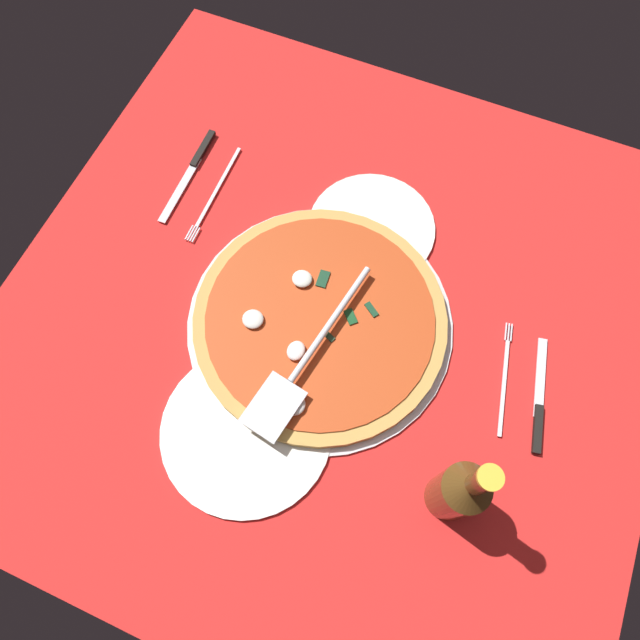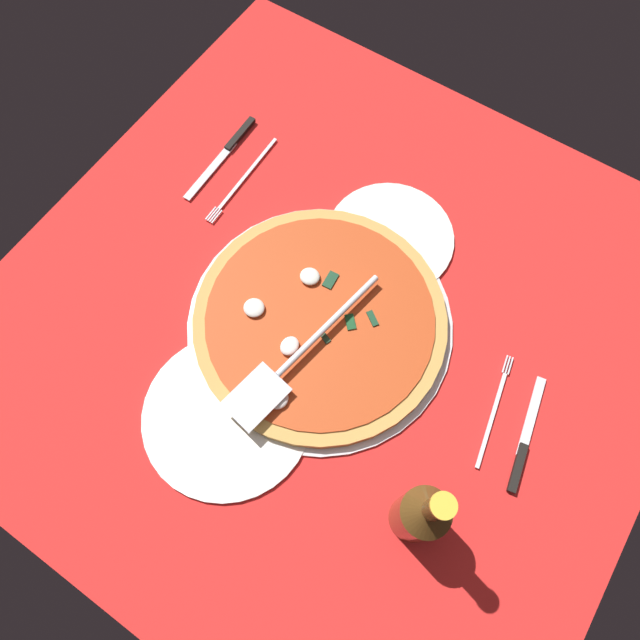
# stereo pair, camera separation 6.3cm
# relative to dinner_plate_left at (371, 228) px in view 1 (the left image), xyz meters

# --- Properties ---
(ground_plane) EXTENTS (1.05, 1.05, 0.01)m
(ground_plane) POSITION_rel_dinner_plate_left_xyz_m (0.18, 0.00, -0.01)
(ground_plane) COLOR red
(checker_pattern) EXTENTS (1.05, 1.05, 0.00)m
(checker_pattern) POSITION_rel_dinner_plate_left_xyz_m (0.18, 0.00, -0.01)
(checker_pattern) COLOR white
(checker_pattern) RESTS_ON ground_plane
(pizza_pan) EXTENTS (0.42, 0.42, 0.01)m
(pizza_pan) POSITION_rel_dinner_plate_left_xyz_m (0.20, -0.01, -0.00)
(pizza_pan) COLOR silver
(pizza_pan) RESTS_ON ground_plane
(dinner_plate_left) EXTENTS (0.22, 0.22, 0.01)m
(dinner_plate_left) POSITION_rel_dinner_plate_left_xyz_m (0.00, 0.00, 0.00)
(dinner_plate_left) COLOR white
(dinner_plate_left) RESTS_ON ground_plane
(dinner_plate_right) EXTENTS (0.26, 0.26, 0.01)m
(dinner_plate_right) POSITION_rel_dinner_plate_left_xyz_m (0.40, -0.05, 0.00)
(dinner_plate_right) COLOR white
(dinner_plate_right) RESTS_ON ground_plane
(pizza) EXTENTS (0.40, 0.40, 0.03)m
(pizza) POSITION_rel_dinner_plate_left_xyz_m (0.20, -0.01, 0.01)
(pizza) COLOR tan
(pizza) RESTS_ON pizza_pan
(pizza_server) EXTENTS (0.31, 0.09, 0.01)m
(pizza_server) POSITION_rel_dinner_plate_left_xyz_m (0.27, -0.00, 0.04)
(pizza_server) COLOR silver
(pizza_server) RESTS_ON pizza
(place_setting_near) EXTENTS (0.22, 0.14, 0.01)m
(place_setting_near) POSITION_rel_dinner_plate_left_xyz_m (0.03, -0.31, -0.00)
(place_setting_near) COLOR white
(place_setting_near) RESTS_ON ground_plane
(place_setting_far) EXTENTS (0.21, 0.16, 0.01)m
(place_setting_far) POSITION_rel_dinner_plate_left_xyz_m (0.18, 0.32, -0.00)
(place_setting_far) COLOR white
(place_setting_far) RESTS_ON ground_plane
(beer_bottle) EXTENTS (0.06, 0.06, 0.24)m
(beer_bottle) POSITION_rel_dinner_plate_left_xyz_m (0.37, 0.26, 0.09)
(beer_bottle) COLOR #563917
(beer_bottle) RESTS_ON ground_plane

